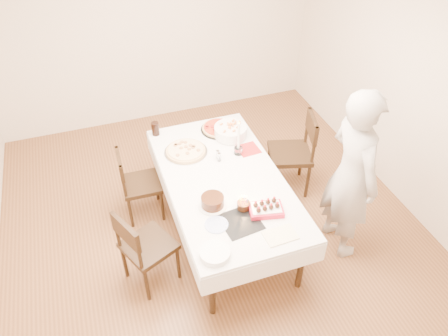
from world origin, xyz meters
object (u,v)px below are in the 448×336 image
object	(u,v)px
cola_glass	(155,129)
birthday_cake	(243,203)
chair_left_dessert	(149,246)
strawberry_box	(266,209)
taper_candle	(239,138)
layer_cake	(213,202)
person	(352,176)
pizza_pepperoni	(219,128)
pasta_bowl	(230,131)
pizza_white	(186,151)
chair_left_savory	(141,184)
dining_table	(224,205)
chair_right_savory	(290,154)

from	to	relation	value
cola_glass	birthday_cake	size ratio (longest dim) A/B	1.20
chair_left_dessert	strawberry_box	bearing A→B (deg)	145.21
taper_candle	layer_cake	size ratio (longest dim) A/B	1.53
chair_left_dessert	layer_cake	size ratio (longest dim) A/B	3.39
person	layer_cake	distance (m)	1.34
pizza_pepperoni	taper_candle	distance (m)	0.53
pasta_bowl	pizza_white	bearing A→B (deg)	-167.46
layer_cake	birthday_cake	xyz separation A→B (m)	(0.26, -0.13, 0.02)
chair_left_savory	pizza_pepperoni	bearing A→B (deg)	-162.47
dining_table	birthday_cake	distance (m)	0.65
pasta_bowl	taper_candle	size ratio (longest dim) A/B	0.88
strawberry_box	taper_candle	bearing A→B (deg)	85.69
taper_candle	chair_right_savory	bearing A→B (deg)	7.56
chair_left_savory	layer_cake	distance (m)	1.09
chair_left_dessert	pizza_white	distance (m)	1.14
chair_left_savory	cola_glass	xyz separation A→B (m)	(0.29, 0.42, 0.39)
strawberry_box	pizza_white	bearing A→B (deg)	112.51
pizza_white	pasta_bowl	bearing A→B (deg)	12.54
chair_right_savory	taper_candle	size ratio (longest dim) A/B	2.42
dining_table	pizza_white	size ratio (longest dim) A/B	4.59
pizza_white	layer_cake	size ratio (longest dim) A/B	1.70
layer_cake	birthday_cake	distance (m)	0.29
pasta_bowl	layer_cake	size ratio (longest dim) A/B	1.34
chair_right_savory	strawberry_box	xyz separation A→B (m)	(-0.75, -0.99, 0.28)
chair_right_savory	birthday_cake	bearing A→B (deg)	-120.08
pizza_white	cola_glass	xyz separation A→B (m)	(-0.23, 0.43, 0.06)
cola_glass	strawberry_box	size ratio (longest dim) A/B	0.52
chair_left_savory	pizza_white	xyz separation A→B (m)	(0.52, -0.01, 0.33)
chair_left_savory	chair_right_savory	bearing A→B (deg)	177.80
chair_right_savory	chair_left_savory	bearing A→B (deg)	-167.62
taper_candle	birthday_cake	distance (m)	0.84
pizza_white	taper_candle	bearing A→B (deg)	-21.20
pizza_white	layer_cake	distance (m)	0.87
pasta_bowl	birthday_cake	distance (m)	1.16
person	pizza_pepperoni	bearing A→B (deg)	30.55
birthday_cake	chair_left_savory	bearing A→B (deg)	128.34
birthday_cake	layer_cake	bearing A→B (deg)	153.16
strawberry_box	pasta_bowl	bearing A→B (deg)	85.46
dining_table	pizza_pepperoni	world-z (taller)	pizza_pepperoni
strawberry_box	birthday_cake	bearing A→B (deg)	149.47
dining_table	strawberry_box	bearing A→B (deg)	-69.82
pizza_white	strawberry_box	distance (m)	1.20
chair_right_savory	birthday_cake	world-z (taller)	chair_right_savory
pizza_pepperoni	cola_glass	xyz separation A→B (m)	(-0.70, 0.15, 0.06)
dining_table	chair_left_dessert	bearing A→B (deg)	-157.39
chair_right_savory	person	world-z (taller)	person
dining_table	strawberry_box	distance (m)	0.74
pizza_pepperoni	layer_cake	size ratio (longest dim) A/B	1.50
chair_right_savory	chair_left_savory	distance (m)	1.74
birthday_cake	chair_right_savory	bearing A→B (deg)	43.47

